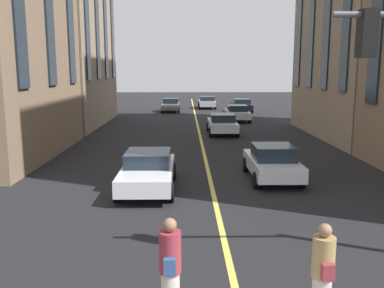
{
  "coord_description": "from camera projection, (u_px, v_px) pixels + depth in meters",
  "views": [
    {
      "loc": [
        -3.31,
        0.98,
        4.26
      ],
      "look_at": [
        10.21,
        0.76,
        1.86
      ],
      "focal_mm": 38.83,
      "sensor_mm": 36.0,
      "label": 1
    }
  ],
  "objects": [
    {
      "name": "car_white_far",
      "position": [
        222.0,
        123.0,
        28.22
      ],
      "size": [
        4.4,
        1.95,
        1.37
      ],
      "color": "silver",
      "rests_on": "ground_plane"
    },
    {
      "name": "car_white_near",
      "position": [
        237.0,
        113.0,
        35.44
      ],
      "size": [
        4.4,
        1.95,
        1.37
      ],
      "color": "silver",
      "rests_on": "ground_plane"
    },
    {
      "name": "car_white_parked_b",
      "position": [
        148.0,
        170.0,
        14.98
      ],
      "size": [
        4.4,
        1.95,
        1.37
      ],
      "color": "silver",
      "rests_on": "ground_plane"
    },
    {
      "name": "lane_centre_line",
      "position": [
        202.0,
        146.0,
        23.7
      ],
      "size": [
        80.0,
        0.16,
        0.01
      ],
      "color": "#D8C64C",
      "rests_on": "ground_plane"
    },
    {
      "name": "pedestrian_near",
      "position": [
        170.0,
        269.0,
        7.08
      ],
      "size": [
        0.5,
        0.38,
        1.82
      ],
      "color": "beige",
      "rests_on": "ground_plane"
    },
    {
      "name": "car_black_parked_a",
      "position": [
        242.0,
        105.0,
        43.16
      ],
      "size": [
        4.4,
        1.95,
        1.37
      ],
      "color": "black",
      "rests_on": "ground_plane"
    },
    {
      "name": "pedestrian_companion",
      "position": [
        323.0,
        274.0,
        6.96
      ],
      "size": [
        0.5,
        0.38,
        1.78
      ],
      "color": "beige",
      "rests_on": "ground_plane"
    },
    {
      "name": "car_silver_mid",
      "position": [
        207.0,
        102.0,
        47.33
      ],
      "size": [
        4.4,
        1.95,
        1.37
      ],
      "color": "#B7BABF",
      "rests_on": "ground_plane"
    },
    {
      "name": "car_grey_trailing",
      "position": [
        171.0,
        105.0,
        43.33
      ],
      "size": [
        3.9,
        1.89,
        1.4
      ],
      "color": "slate",
      "rests_on": "ground_plane"
    },
    {
      "name": "car_white_oncoming",
      "position": [
        272.0,
        162.0,
        16.34
      ],
      "size": [
        3.9,
        1.89,
        1.4
      ],
      "color": "silver",
      "rests_on": "ground_plane"
    }
  ]
}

